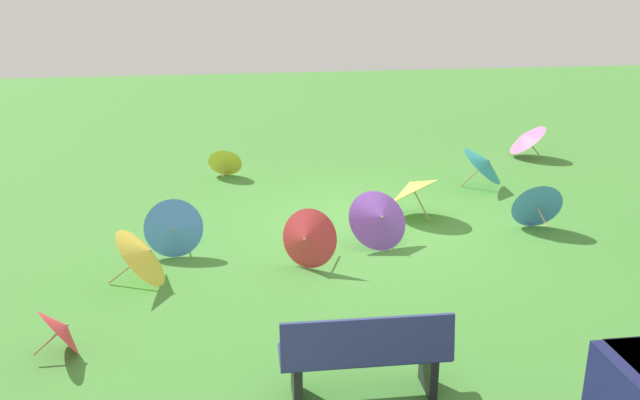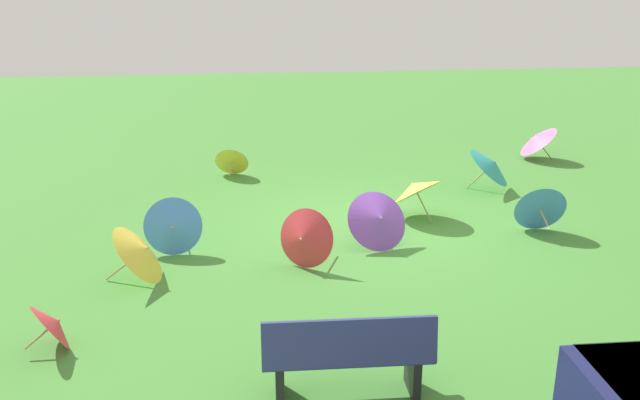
# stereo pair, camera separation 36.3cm
# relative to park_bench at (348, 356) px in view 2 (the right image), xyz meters

# --- Properties ---
(ground) EXTENTS (40.00, 40.00, 0.00)m
(ground) POSITION_rel_park_bench_xyz_m (-1.15, -4.52, -0.47)
(ground) COLOR #478C38
(park_bench) EXTENTS (1.62, 0.55, 0.90)m
(park_bench) POSITION_rel_park_bench_xyz_m (0.00, 0.00, 0.00)
(park_bench) COLOR navy
(park_bench) RESTS_ON ground
(parasol_blue_0) EXTENTS (0.85, 0.78, 0.85)m
(parasol_blue_0) POSITION_rel_park_bench_xyz_m (1.92, -3.80, -0.04)
(parasol_blue_0) COLOR tan
(parasol_blue_0) RESTS_ON ground
(parasol_purple_0) EXTENTS (1.08, 0.90, 0.87)m
(parasol_purple_0) POSITION_rel_park_bench_xyz_m (-1.10, -3.69, -0.03)
(parasol_purple_0) COLOR tan
(parasol_purple_0) RESTS_ON ground
(parasol_red_0) EXTENTS (0.66, 0.75, 0.60)m
(parasol_red_0) POSITION_rel_park_bench_xyz_m (2.97, -1.29, -0.17)
(parasol_red_0) COLOR tan
(parasol_red_0) RESTS_ON ground
(parasol_yellow_0) EXTENTS (0.75, 0.67, 0.65)m
(parasol_yellow_0) POSITION_rel_park_bench_xyz_m (1.06, -7.88, -0.14)
(parasol_yellow_0) COLOR tan
(parasol_yellow_0) RESTS_ON ground
(parasol_red_1) EXTENTS (0.88, 0.91, 0.85)m
(parasol_red_1) POSITION_rel_park_bench_xyz_m (0.09, -3.09, -0.04)
(parasol_red_1) COLOR tan
(parasol_red_1) RESTS_ON ground
(parasol_pink_0) EXTENTS (1.01, 1.09, 0.85)m
(parasol_pink_0) POSITION_rel_park_bench_xyz_m (-5.72, -8.34, 0.01)
(parasol_pink_0) COLOR tan
(parasol_pink_0) RESTS_ON ground
(parasol_yellow_1) EXTENTS (1.21, 1.20, 0.85)m
(parasol_yellow_1) POSITION_rel_park_bench_xyz_m (-1.97, -4.86, 0.07)
(parasol_yellow_1) COLOR tan
(parasol_yellow_1) RESTS_ON ground
(parasol_blue_2) EXTENTS (0.87, 0.80, 0.83)m
(parasol_blue_2) POSITION_rel_park_bench_xyz_m (-3.77, -4.03, -0.05)
(parasol_blue_2) COLOR tan
(parasol_blue_2) RESTS_ON ground
(parasol_teal_0) EXTENTS (1.17, 1.23, 0.89)m
(parasol_teal_0) POSITION_rel_park_bench_xyz_m (-3.84, -6.19, 0.05)
(parasol_teal_0) COLOR tan
(parasol_teal_0) RESTS_ON ground
(parasol_yellow_2) EXTENTS (0.90, 0.97, 0.83)m
(parasol_yellow_2) POSITION_rel_park_bench_xyz_m (2.24, -2.93, -0.05)
(parasol_yellow_2) COLOR tan
(parasol_yellow_2) RESTS_ON ground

